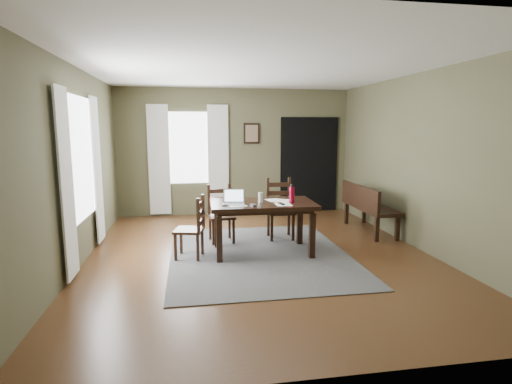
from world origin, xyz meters
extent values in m
cube|color=#492C16|center=(0.00, 0.00, -0.01)|extent=(5.00, 6.00, 0.01)
cube|color=#4F4E34|center=(0.00, 3.00, 1.35)|extent=(5.00, 0.02, 2.70)
cube|color=#4F4E34|center=(0.00, -3.00, 1.35)|extent=(5.00, 0.02, 2.70)
cube|color=#4F4E34|center=(-2.50, 0.00, 1.35)|extent=(0.02, 6.00, 2.70)
cube|color=#4F4E34|center=(2.50, 0.00, 1.35)|extent=(0.02, 6.00, 2.70)
cube|color=white|center=(0.00, 0.00, 2.70)|extent=(5.00, 6.00, 0.02)
cube|color=#434343|center=(0.00, 0.00, 0.01)|extent=(2.60, 3.20, 0.01)
cube|color=black|center=(0.06, 0.09, 0.75)|extent=(1.56, 0.96, 0.06)
cube|color=black|center=(0.06, 0.09, 0.69)|extent=(1.39, 0.79, 0.05)
cube|color=black|center=(-0.61, -0.25, 0.34)|extent=(0.08, 0.08, 0.65)
cube|color=black|center=(-0.59, 0.47, 0.34)|extent=(0.08, 0.08, 0.65)
cube|color=black|center=(0.72, -0.28, 0.34)|extent=(0.08, 0.08, 0.65)
cube|color=black|center=(0.74, 0.44, 0.34)|extent=(0.08, 0.08, 0.65)
cube|color=black|center=(-1.02, 0.02, 0.41)|extent=(0.47, 0.47, 0.04)
cube|color=black|center=(-1.14, 0.22, 0.20)|extent=(0.05, 0.05, 0.38)
cube|color=black|center=(-0.83, 0.14, 0.20)|extent=(0.05, 0.05, 0.38)
cube|color=black|center=(-1.22, -0.09, 0.20)|extent=(0.05, 0.05, 0.38)
cube|color=black|center=(-0.91, -0.17, 0.20)|extent=(0.05, 0.05, 0.38)
cube|color=black|center=(-0.81, 0.15, 0.67)|extent=(0.05, 0.05, 0.49)
cube|color=black|center=(-0.89, -0.18, 0.67)|extent=(0.05, 0.05, 0.49)
cube|color=black|center=(-0.85, -0.02, 0.54)|extent=(0.09, 0.29, 0.07)
cube|color=black|center=(-0.85, -0.02, 0.67)|extent=(0.09, 0.29, 0.07)
cube|color=black|center=(-0.85, -0.02, 0.80)|extent=(0.09, 0.29, 0.07)
cube|color=black|center=(-0.50, 0.76, 0.43)|extent=(0.45, 0.45, 0.04)
cube|color=black|center=(-0.64, 0.58, 0.21)|extent=(0.04, 0.04, 0.40)
cube|color=black|center=(-0.68, 0.91, 0.21)|extent=(0.04, 0.04, 0.40)
cube|color=black|center=(-0.32, 0.62, 0.21)|extent=(0.04, 0.04, 0.40)
cube|color=black|center=(-0.35, 0.95, 0.21)|extent=(0.04, 0.04, 0.40)
cube|color=black|center=(-0.69, 0.93, 0.69)|extent=(0.05, 0.05, 0.51)
cube|color=black|center=(-0.34, 0.97, 0.69)|extent=(0.05, 0.05, 0.51)
cube|color=black|center=(-0.52, 0.95, 0.56)|extent=(0.30, 0.05, 0.07)
cube|color=black|center=(-0.52, 0.95, 0.69)|extent=(0.30, 0.05, 0.07)
cube|color=black|center=(-0.52, 0.95, 0.83)|extent=(0.30, 0.05, 0.07)
cube|color=black|center=(0.51, 0.81, 0.47)|extent=(0.46, 0.46, 0.04)
cube|color=black|center=(0.32, 0.64, 0.23)|extent=(0.04, 0.04, 0.43)
cube|color=black|center=(0.33, 1.00, 0.23)|extent=(0.04, 0.04, 0.43)
cube|color=black|center=(0.68, 0.63, 0.23)|extent=(0.04, 0.04, 0.43)
cube|color=black|center=(0.69, 0.99, 0.23)|extent=(0.04, 0.04, 0.43)
cube|color=black|center=(0.33, 1.02, 0.75)|extent=(0.05, 0.05, 0.55)
cube|color=black|center=(0.71, 1.01, 0.75)|extent=(0.05, 0.05, 0.55)
cube|color=black|center=(0.52, 1.01, 0.60)|extent=(0.33, 0.04, 0.07)
cube|color=black|center=(0.52, 1.01, 0.75)|extent=(0.33, 0.04, 0.07)
cube|color=black|center=(0.52, 1.01, 0.90)|extent=(0.33, 0.04, 0.07)
cube|color=black|center=(2.22, 1.02, 0.45)|extent=(0.49, 1.51, 0.06)
cube|color=black|center=(2.40, 0.37, 0.21)|extent=(0.06, 0.06, 0.42)
cube|color=black|center=(2.04, 0.37, 0.21)|extent=(0.06, 0.06, 0.42)
cube|color=black|center=(2.40, 1.66, 0.21)|extent=(0.06, 0.06, 0.42)
cube|color=black|center=(2.04, 1.66, 0.21)|extent=(0.06, 0.06, 0.42)
cube|color=black|center=(2.00, 1.02, 0.67)|extent=(0.05, 1.51, 0.37)
cube|color=#B7B7BC|center=(-0.38, -0.02, 0.79)|extent=(0.34, 0.26, 0.02)
cube|color=#B7B7BC|center=(-0.36, 0.09, 0.89)|extent=(0.31, 0.10, 0.20)
cube|color=silver|center=(-0.36, 0.09, 0.89)|extent=(0.27, 0.08, 0.17)
cube|color=#3F3F42|center=(-0.38, -0.03, 0.80)|extent=(0.28, 0.16, 0.00)
cube|color=#3F3F42|center=(-0.12, -0.22, 0.80)|extent=(0.08, 0.11, 0.03)
cube|color=black|center=(0.30, -0.12, 0.79)|extent=(0.07, 0.17, 0.02)
cylinder|color=silver|center=(0.03, 0.05, 0.86)|extent=(0.09, 0.09, 0.15)
cylinder|color=#A90D2C|center=(0.48, -0.01, 0.90)|extent=(0.10, 0.10, 0.23)
cylinder|color=black|center=(0.48, -0.01, 1.03)|extent=(0.06, 0.06, 0.04)
cube|color=white|center=(-0.35, -0.06, 0.78)|extent=(0.31, 0.37, 0.00)
cube|color=white|center=(0.32, -0.13, 0.78)|extent=(0.22, 0.29, 0.00)
cube|color=white|center=(0.27, 0.21, 0.78)|extent=(0.26, 0.31, 0.00)
cube|color=white|center=(0.38, 0.15, 0.78)|extent=(0.33, 0.36, 0.00)
cube|color=white|center=(-2.47, 0.20, 1.45)|extent=(0.01, 1.30, 1.70)
cube|color=white|center=(-1.00, 2.97, 1.45)|extent=(1.00, 0.01, 1.50)
cube|color=silver|center=(-2.44, -0.62, 1.20)|extent=(0.03, 0.48, 2.30)
cube|color=silver|center=(-2.44, 1.02, 1.20)|extent=(0.03, 0.48, 2.30)
cube|color=silver|center=(-1.62, 2.94, 1.20)|extent=(0.44, 0.03, 2.30)
cube|color=silver|center=(-0.38, 2.94, 1.20)|extent=(0.44, 0.03, 2.30)
cube|color=black|center=(0.35, 2.97, 1.75)|extent=(0.34, 0.03, 0.44)
cube|color=brown|center=(0.35, 2.96, 1.75)|extent=(0.27, 0.01, 0.36)
cube|color=black|center=(1.65, 2.97, 1.05)|extent=(1.30, 0.03, 2.10)
camera|label=1|loc=(-0.99, -5.62, 1.86)|focal=28.00mm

